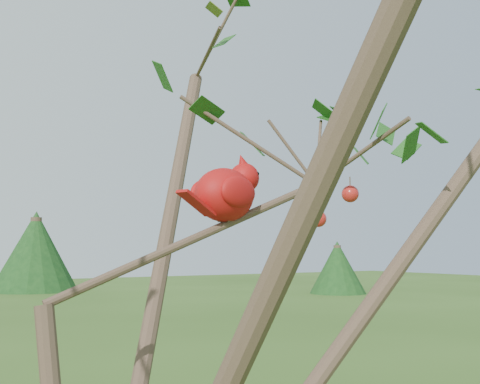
# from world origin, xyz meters

# --- Properties ---
(crabapple_tree) EXTENTS (2.35, 2.05, 2.95)m
(crabapple_tree) POSITION_xyz_m (0.03, -0.02, 2.12)
(crabapple_tree) COLOR #3A281F
(crabapple_tree) RESTS_ON ground
(cardinal) EXTENTS (0.24, 0.15, 0.17)m
(cardinal) POSITION_xyz_m (0.32, 0.07, 2.17)
(cardinal) COLOR #AD120E
(cardinal) RESTS_ON ground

